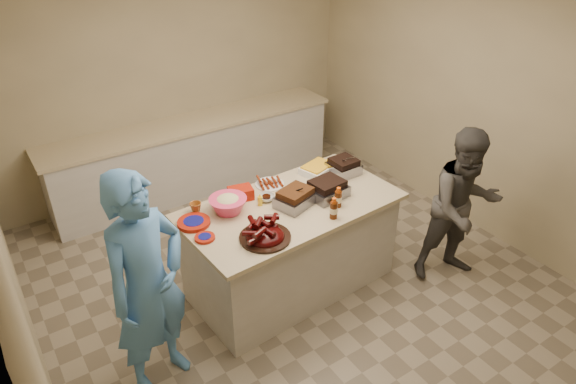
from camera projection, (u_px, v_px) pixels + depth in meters
room at (295, 281)px, 5.00m from camera, size 4.50×5.00×2.70m
back_counter at (196, 155)px, 6.34m from camera, size 3.60×0.64×0.90m
island at (291, 284)px, 4.97m from camera, size 1.98×1.13×0.91m
rib_platter at (265, 238)px, 4.06m from camera, size 0.49×0.49×0.17m
pulled_pork_tray at (295, 205)px, 4.49m from camera, size 0.39×0.34×0.10m
brisket_tray at (327, 196)px, 4.62m from camera, size 0.36×0.31×0.10m
roasting_pan at (343, 173)px, 4.98m from camera, size 0.27×0.27×0.11m
coleslaw_bowl at (229, 211)px, 4.40m from camera, size 0.34×0.34×0.22m
sausage_plate at (270, 185)px, 4.79m from camera, size 0.32×0.32×0.05m
mac_cheese_dish at (318, 172)px, 5.00m from camera, size 0.38×0.32×0.09m
bbq_bottle_a at (333, 218)px, 4.31m from camera, size 0.07×0.07×0.19m
bbq_bottle_b at (338, 206)px, 4.47m from camera, size 0.07×0.07×0.19m
mustard_bottle at (260, 205)px, 4.48m from camera, size 0.04×0.04×0.12m
sauce_bowl at (267, 200)px, 4.56m from camera, size 0.15×0.06×0.15m
plate_stack_large at (194, 224)px, 4.23m from camera, size 0.29×0.29×0.03m
plate_stack_small at (205, 239)px, 4.06m from camera, size 0.17×0.17×0.02m
plastic_cup at (196, 212)px, 4.39m from camera, size 0.11×0.10×0.10m
basket_stack at (241, 198)px, 4.58m from camera, size 0.24×0.20×0.10m
guest_blue at (164, 374)px, 4.05m from camera, size 1.29×1.93×0.43m
guest_gray at (450, 271)px, 5.13m from camera, size 1.20×1.69×0.58m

